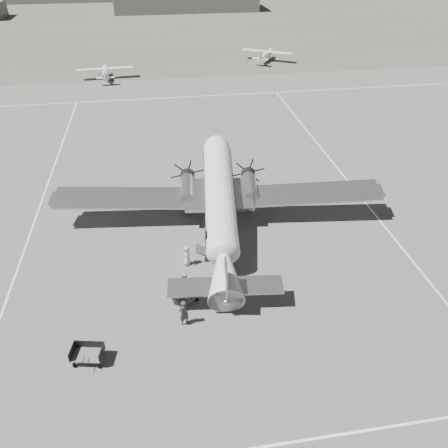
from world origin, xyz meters
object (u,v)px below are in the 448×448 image
at_px(baggage_cart_near, 186,297).
at_px(ground_crew, 184,313).
at_px(light_plane_right, 266,56).
at_px(passenger, 187,255).
at_px(baggage_cart_far, 88,354).
at_px(dc3_airliner, 220,205).
at_px(light_plane_left, 106,73).
at_px(ramp_agent, 186,282).

distance_m(baggage_cart_near, ground_crew, 1.96).
xyz_separation_m(light_plane_right, ground_crew, (-20.74, -63.47, -0.04)).
height_order(ground_crew, passenger, ground_crew).
relative_size(baggage_cart_near, baggage_cart_far, 0.89).
bearing_deg(light_plane_right, dc3_airliner, -76.45).
bearing_deg(passenger, light_plane_right, -14.44).
distance_m(light_plane_left, baggage_cart_near, 55.24).
height_order(light_plane_left, ramp_agent, light_plane_left).
bearing_deg(ground_crew, baggage_cart_far, -10.29).
height_order(dc3_airliner, ground_crew, dc3_airliner).
bearing_deg(ground_crew, dc3_airliner, -141.22).
xyz_separation_m(baggage_cart_near, ramp_agent, (0.12, 1.11, 0.38)).
relative_size(baggage_cart_far, ramp_agent, 1.12).
distance_m(light_plane_left, baggage_cart_far, 58.55).
height_order(baggage_cart_near, baggage_cart_far, baggage_cart_far).
bearing_deg(ramp_agent, passenger, 26.22).
xyz_separation_m(dc3_airliner, passenger, (-3.13, -3.76, -1.86)).
bearing_deg(dc3_airliner, light_plane_right, 78.77).
bearing_deg(baggage_cart_near, baggage_cart_far, 178.92).
relative_size(light_plane_right, baggage_cart_far, 5.09).
xyz_separation_m(light_plane_left, ground_crew, (8.45, -56.42, 0.01)).
distance_m(light_plane_left, light_plane_right, 30.03).
distance_m(dc3_airliner, baggage_cart_near, 8.91).
xyz_separation_m(light_plane_left, baggage_cart_near, (8.72, -54.55, -0.48)).
bearing_deg(baggage_cart_near, dc3_airliner, 31.74).
xyz_separation_m(ground_crew, passenger, (0.71, 5.97, -0.14)).
relative_size(ramp_agent, passenger, 1.03).
bearing_deg(light_plane_right, light_plane_left, -135.43).
height_order(dc3_airliner, baggage_cart_far, dc3_airliner).
relative_size(baggage_cart_near, ground_crew, 0.88).
relative_size(light_plane_left, light_plane_right, 0.95).
height_order(baggage_cart_far, ground_crew, ground_crew).
bearing_deg(light_plane_right, ground_crew, -77.10).
bearing_deg(light_plane_left, baggage_cart_near, -85.27).
distance_m(baggage_cart_near, ramp_agent, 1.17).
relative_size(dc3_airliner, baggage_cart_near, 16.42).
height_order(light_plane_left, baggage_cart_far, light_plane_left).
bearing_deg(ground_crew, passenger, -126.48).
height_order(light_plane_right, ground_crew, light_plane_right).
relative_size(light_plane_right, baggage_cart_near, 5.70).
xyz_separation_m(baggage_cart_near, passenger, (0.45, 4.09, 0.35)).
bearing_deg(dc3_airliner, baggage_cart_far, -123.26).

